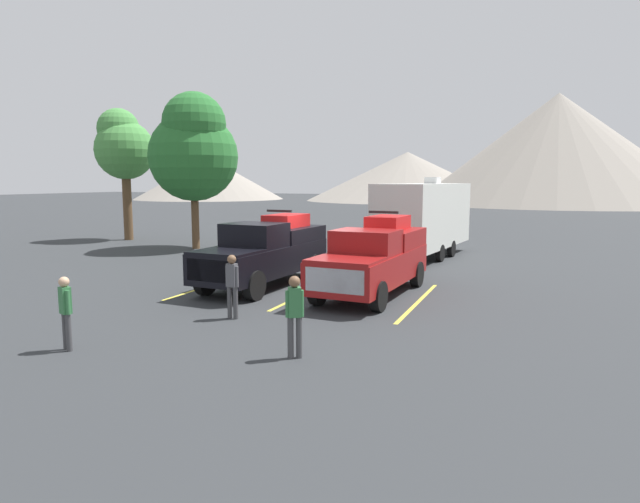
% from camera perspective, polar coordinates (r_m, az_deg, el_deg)
% --- Properties ---
extents(ground_plane, '(240.00, 240.00, 0.00)m').
position_cam_1_polar(ground_plane, '(18.14, -0.16, -3.81)').
color(ground_plane, '#2D3033').
extents(pickup_truck_a, '(2.36, 5.99, 2.54)m').
position_cam_1_polar(pickup_truck_a, '(18.43, -5.65, 0.07)').
color(pickup_truck_a, black).
rests_on(pickup_truck_a, ground).
extents(pickup_truck_b, '(2.38, 5.83, 2.58)m').
position_cam_1_polar(pickup_truck_b, '(17.05, 5.75, -0.59)').
color(pickup_truck_b, maroon).
rests_on(pickup_truck_b, ground).
extents(lot_stripe_a, '(0.12, 5.50, 0.01)m').
position_cam_1_polar(lot_stripe_a, '(19.02, -11.15, -3.41)').
color(lot_stripe_a, gold).
rests_on(lot_stripe_a, ground).
extents(lot_stripe_b, '(0.12, 5.50, 0.01)m').
position_cam_1_polar(lot_stripe_b, '(17.35, -1.25, -4.32)').
color(lot_stripe_b, gold).
rests_on(lot_stripe_b, ground).
extents(lot_stripe_c, '(0.12, 5.50, 0.01)m').
position_cam_1_polar(lot_stripe_c, '(16.30, 10.35, -5.21)').
color(lot_stripe_c, gold).
rests_on(lot_stripe_c, ground).
extents(camper_trailer_a, '(3.22, 8.80, 3.72)m').
position_cam_1_polar(camper_trailer_a, '(25.42, 10.94, 3.76)').
color(camper_trailer_a, silver).
rests_on(camper_trailer_a, ground).
extents(person_a, '(0.37, 0.23, 1.67)m').
position_cam_1_polar(person_a, '(14.09, -9.25, -3.21)').
color(person_a, '#3F3F42').
rests_on(person_a, ground).
extents(person_b, '(0.33, 0.25, 1.58)m').
position_cam_1_polar(person_b, '(12.53, -25.26, -5.43)').
color(person_b, '#3F3F42').
rests_on(person_b, ground).
extents(person_c, '(0.33, 0.30, 1.68)m').
position_cam_1_polar(person_c, '(10.85, -2.69, -6.30)').
color(person_c, '#3F3F42').
rests_on(person_c, ground).
extents(tree_a, '(4.58, 4.58, 7.98)m').
position_cam_1_polar(tree_a, '(28.90, -13.20, 10.51)').
color(tree_a, brown).
rests_on(tree_a, ground).
extents(tree_b, '(3.47, 3.47, 7.79)m').
position_cam_1_polar(tree_b, '(34.61, -20.04, 10.42)').
color(tree_b, brown).
rests_on(tree_b, ground).
extents(mountain_ridge, '(134.65, 44.31, 16.80)m').
position_cam_1_polar(mountain_ridge, '(93.30, 25.67, 8.87)').
color(mountain_ridge, gray).
rests_on(mountain_ridge, ground).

